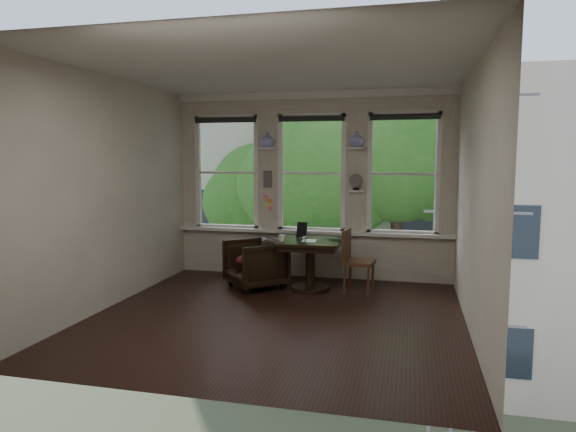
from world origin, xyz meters
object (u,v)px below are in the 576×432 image
(laptop, at_px, (336,240))
(mug, at_px, (282,238))
(table, at_px, (310,265))
(armchair_left, at_px, (255,264))
(side_chair_right, at_px, (359,262))

(laptop, bearing_deg, mug, -127.70)
(table, relative_size, mug, 8.39)
(armchair_left, xyz_separation_m, laptop, (1.20, 0.08, 0.40))
(side_chair_right, bearing_deg, laptop, 92.07)
(armchair_left, bearing_deg, laptop, 50.42)
(table, xyz_separation_m, side_chair_right, (0.71, 0.01, 0.09))
(table, distance_m, armchair_left, 0.84)
(laptop, bearing_deg, armchair_left, -144.28)
(side_chair_right, bearing_deg, armchair_left, 98.55)
(armchair_left, distance_m, laptop, 1.27)
(table, xyz_separation_m, laptop, (0.37, 0.04, 0.39))
(mug, bearing_deg, laptop, 20.38)
(armchair_left, bearing_deg, table, 49.55)
(armchair_left, distance_m, mug, 0.67)
(mug, bearing_deg, armchair_left, 157.20)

